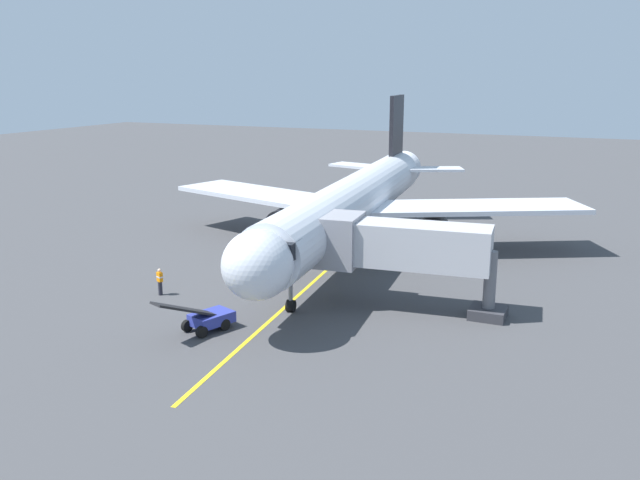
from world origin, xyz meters
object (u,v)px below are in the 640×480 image
Objects in this scene: ground_crew_marshaller at (160,281)px; belt_loader_near_nose at (207,318)px; jet_bridge at (392,246)px; airplane at (354,202)px.

belt_loader_near_nose is (-5.99, 3.96, -0.17)m from ground_crew_marshaller.
belt_loader_near_nose is at bearing 146.54° from ground_crew_marshaller.
jet_bridge reaches higher than belt_loader_near_nose.
belt_loader_near_nose is at bearing 85.32° from airplane.
airplane is 23.60× the size of ground_crew_marshaller.
belt_loader_near_nose is (1.49, 18.20, -3.29)m from airplane.
jet_bridge is 14.63m from ground_crew_marshaller.
airplane is 8.57× the size of belt_loader_near_nose.
ground_crew_marshaller is 7.18m from belt_loader_near_nose.
jet_bridge is 2.44× the size of belt_loader_near_nose.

